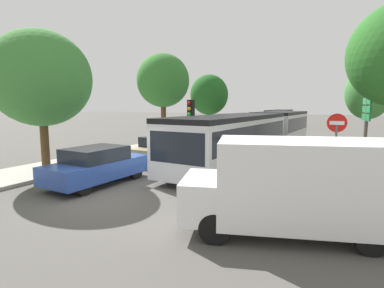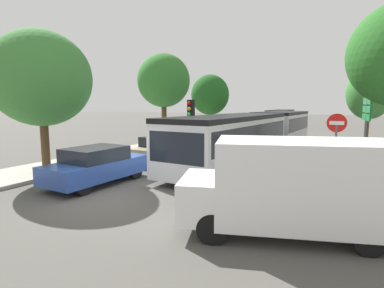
{
  "view_description": "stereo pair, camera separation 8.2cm",
  "coord_description": "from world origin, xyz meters",
  "views": [
    {
      "loc": [
        7.0,
        -7.45,
        3.13
      ],
      "look_at": [
        0.2,
        5.72,
        1.2
      ],
      "focal_mm": 28.0,
      "sensor_mm": 36.0,
      "label": 1
    },
    {
      "loc": [
        7.07,
        -7.41,
        3.13
      ],
      "look_at": [
        0.2,
        5.72,
        1.2
      ],
      "focal_mm": 28.0,
      "sensor_mm": 36.0,
      "label": 2
    }
  ],
  "objects": [
    {
      "name": "ground_plane",
      "position": [
        0.0,
        0.0,
        0.0
      ],
      "size": [
        200.0,
        200.0,
        0.0
      ],
      "primitive_type": "plane",
      "color": "#4F4C47"
    },
    {
      "name": "kerb_strip_left",
      "position": [
        -5.72,
        19.2,
        0.07
      ],
      "size": [
        3.2,
        48.4,
        0.14
      ],
      "primitive_type": "cube",
      "color": "#9E998E",
      "rests_on": "ground"
    },
    {
      "name": "articulated_bus",
      "position": [
        2.18,
        10.46,
        1.52
      ],
      "size": [
        3.73,
        17.88,
        2.64
      ],
      "rotation": [
        0.0,
        0.0,
        -1.63
      ],
      "color": "silver",
      "rests_on": "ground"
    },
    {
      "name": "city_bus_rear",
      "position": [
        -1.91,
        38.41,
        1.4
      ],
      "size": [
        2.96,
        11.35,
        2.42
      ],
      "rotation": [
        0.0,
        0.0,
        1.61
      ],
      "color": "silver",
      "rests_on": "ground"
    },
    {
      "name": "queued_car_blue",
      "position": [
        -1.7,
        1.2,
        0.75
      ],
      "size": [
        2.02,
        4.36,
        1.49
      ],
      "rotation": [
        0.0,
        0.0,
        1.52
      ],
      "color": "#284799",
      "rests_on": "ground"
    },
    {
      "name": "queued_car_tan",
      "position": [
        -1.83,
        6.28,
        0.74
      ],
      "size": [
        1.98,
        4.28,
        1.46
      ],
      "rotation": [
        0.0,
        0.0,
        1.52
      ],
      "color": "tan",
      "rests_on": "ground"
    },
    {
      "name": "queued_car_navy",
      "position": [
        -2.11,
        11.87,
        0.7
      ],
      "size": [
        1.87,
        4.04,
        1.38
      ],
      "rotation": [
        0.0,
        0.0,
        1.52
      ],
      "color": "navy",
      "rests_on": "ground"
    },
    {
      "name": "queued_car_red",
      "position": [
        -1.87,
        17.54,
        0.76
      ],
      "size": [
        2.03,
        4.38,
        1.5
      ],
      "rotation": [
        0.0,
        0.0,
        1.52
      ],
      "color": "#B21E19",
      "rests_on": "ground"
    },
    {
      "name": "queued_car_black",
      "position": [
        -2.07,
        23.56,
        0.78
      ],
      "size": [
        2.09,
        4.53,
        1.54
      ],
      "rotation": [
        0.0,
        0.0,
        1.52
      ],
      "color": "black",
      "rests_on": "ground"
    },
    {
      "name": "white_van",
      "position": [
        5.99,
        -0.09,
        1.24
      ],
      "size": [
        5.36,
        3.4,
        2.31
      ],
      "rotation": [
        0.0,
        0.0,
        3.46
      ],
      "color": "white",
      "rests_on": "ground"
    },
    {
      "name": "traffic_light",
      "position": [
        -0.05,
        6.06,
        2.5
      ],
      "size": [
        0.35,
        0.38,
        3.4
      ],
      "rotation": [
        0.0,
        0.0,
        -1.68
      ],
      "color": "#56595E",
      "rests_on": "ground"
    },
    {
      "name": "no_entry_sign",
      "position": [
        6.69,
        5.0,
        1.88
      ],
      "size": [
        0.7,
        0.08,
        2.82
      ],
      "rotation": [
        0.0,
        0.0,
        -1.57
      ],
      "color": "#56595E",
      "rests_on": "ground"
    },
    {
      "name": "direction_sign_post",
      "position": [
        7.73,
        7.26,
        2.57
      ],
      "size": [
        0.27,
        1.39,
        3.6
      ],
      "rotation": [
        0.0,
        0.0,
        3.29
      ],
      "color": "#56595E",
      "rests_on": "ground"
    },
    {
      "name": "tree_left_near",
      "position": [
        -4.92,
        1.3,
        4.27
      ],
      "size": [
        4.29,
        4.29,
        6.35
      ],
      "color": "#51381E",
      "rests_on": "ground"
    },
    {
      "name": "tree_left_mid",
      "position": [
        -4.94,
        11.12,
        4.78
      ],
      "size": [
        3.8,
        3.8,
        6.82
      ],
      "color": "#51381E",
      "rests_on": "ground"
    },
    {
      "name": "tree_left_far",
      "position": [
        -5.49,
        20.46,
        4.05
      ],
      "size": [
        3.82,
        3.82,
        6.18
      ],
      "color": "#51381E",
      "rests_on": "ground"
    },
    {
      "name": "tree_right_mid",
      "position": [
        8.35,
        18.97,
        4.08
      ],
      "size": [
        3.28,
        3.28,
        6.13
      ],
      "color": "#51381E",
      "rests_on": "ground"
    }
  ]
}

